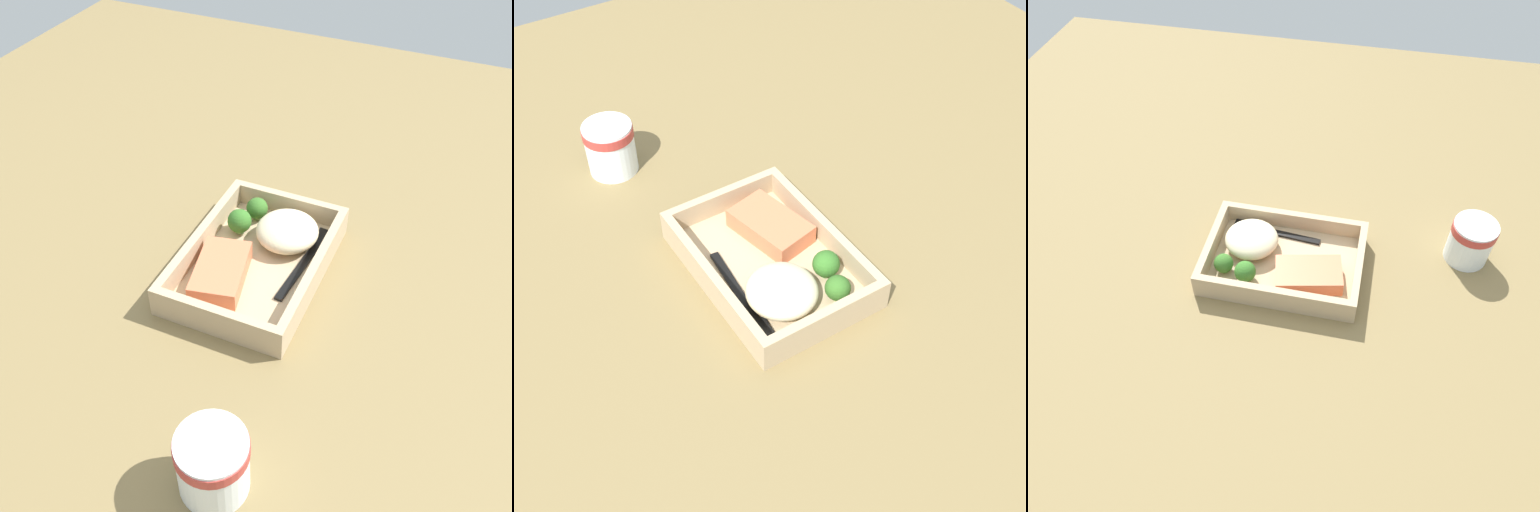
# 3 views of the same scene
# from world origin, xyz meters

# --- Properties ---
(ground_plane) EXTENTS (1.60, 1.60, 0.02)m
(ground_plane) POSITION_xyz_m (0.00, 0.00, -0.01)
(ground_plane) COLOR olive
(takeout_tray) EXTENTS (0.26, 0.18, 0.01)m
(takeout_tray) POSITION_xyz_m (0.00, 0.00, 0.01)
(takeout_tray) COLOR tan
(takeout_tray) RESTS_ON ground_plane
(tray_rim) EXTENTS (0.26, 0.18, 0.03)m
(tray_rim) POSITION_xyz_m (0.00, 0.00, 0.03)
(tray_rim) COLOR tan
(tray_rim) RESTS_ON takeout_tray
(salmon_fillet) EXTENTS (0.12, 0.08, 0.03)m
(salmon_fillet) POSITION_xyz_m (-0.05, 0.03, 0.03)
(salmon_fillet) COLOR #E16F48
(salmon_fillet) RESTS_ON takeout_tray
(mashed_potatoes) EXTENTS (0.09, 0.09, 0.04)m
(mashed_potatoes) POSITION_xyz_m (0.06, -0.02, 0.03)
(mashed_potatoes) COLOR beige
(mashed_potatoes) RESTS_ON takeout_tray
(broccoli_floret_1) EXTENTS (0.04, 0.04, 0.04)m
(broccoli_floret_1) POSITION_xyz_m (0.05, 0.05, 0.03)
(broccoli_floret_1) COLOR #749E5C
(broccoli_floret_1) RESTS_ON takeout_tray
(broccoli_floret_2) EXTENTS (0.03, 0.03, 0.04)m
(broccoli_floret_2) POSITION_xyz_m (0.09, 0.04, 0.03)
(broccoli_floret_2) COLOR #7F9958
(broccoli_floret_2) RESTS_ON takeout_tray
(fork) EXTENTS (0.16, 0.03, 0.00)m
(fork) POSITION_xyz_m (0.04, -0.06, 0.01)
(fork) COLOR black
(fork) RESTS_ON takeout_tray
(paper_cup) EXTENTS (0.07, 0.07, 0.08)m
(paper_cup) POSITION_xyz_m (-0.30, -0.09, 0.04)
(paper_cup) COLOR white
(paper_cup) RESTS_ON ground_plane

